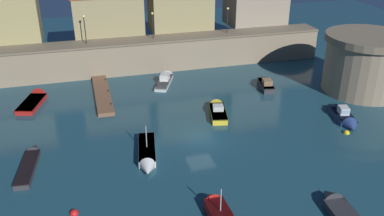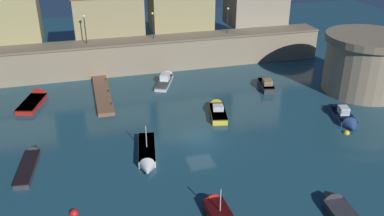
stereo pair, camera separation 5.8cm
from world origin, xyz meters
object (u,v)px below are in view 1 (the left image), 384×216
(quay_lamp_2, at_px, (227,16))
(moored_boat_4, at_px, (265,83))
(moored_boat_0, at_px, (30,162))
(moored_boat_8, at_px, (217,109))
(mooring_buoy_1, at_px, (346,133))
(moored_boat_6, at_px, (218,211))
(quay_lamp_1, at_px, (153,21))
(mooring_buoy_2, at_px, (74,214))
(moored_boat_7, at_px, (36,99))
(moored_boat_9, at_px, (147,155))
(moored_boat_10, at_px, (166,78))
(quay_lamp_0, at_px, (84,25))
(moored_boat_3, at_px, (346,119))
(fortress_tower, at_px, (366,63))

(quay_lamp_2, height_order, moored_boat_4, quay_lamp_2)
(moored_boat_0, relative_size, moored_boat_8, 1.20)
(moored_boat_4, distance_m, mooring_buoy_1, 13.07)
(moored_boat_6, distance_m, mooring_buoy_1, 17.75)
(quay_lamp_1, height_order, mooring_buoy_2, quay_lamp_1)
(moored_boat_0, distance_m, moored_boat_7, 13.47)
(moored_boat_0, bearing_deg, moored_boat_4, -62.20)
(moored_boat_9, xyz_separation_m, mooring_buoy_1, (19.37, -0.65, -0.36))
(moored_boat_0, height_order, mooring_buoy_1, moored_boat_0)
(moored_boat_9, bearing_deg, quay_lamp_1, 176.64)
(moored_boat_6, relative_size, moored_boat_10, 0.68)
(moored_boat_6, xyz_separation_m, moored_boat_9, (-3.51, 8.60, -0.06))
(moored_boat_10, xyz_separation_m, mooring_buoy_2, (-11.70, -23.06, -0.33))
(quay_lamp_0, distance_m, moored_boat_3, 32.56)
(quay_lamp_2, xyz_separation_m, moored_boat_0, (-24.91, -20.36, -6.30))
(moored_boat_7, bearing_deg, mooring_buoy_2, -153.33)
(fortress_tower, xyz_separation_m, moored_boat_8, (-18.54, -1.06, -3.09))
(quay_lamp_0, bearing_deg, fortress_tower, -24.40)
(quay_lamp_1, relative_size, moored_boat_9, 0.53)
(moored_boat_9, bearing_deg, moored_boat_10, 171.71)
(moored_boat_3, height_order, mooring_buoy_1, moored_boat_3)
(moored_boat_0, height_order, moored_boat_10, moored_boat_10)
(moored_boat_6, bearing_deg, quay_lamp_0, 11.67)
(moored_boat_9, distance_m, moored_boat_10, 18.23)
(mooring_buoy_1, bearing_deg, moored_boat_10, 127.65)
(moored_boat_7, bearing_deg, moored_boat_3, -97.70)
(quay_lamp_2, bearing_deg, quay_lamp_1, 180.00)
(quay_lamp_2, height_order, moored_boat_9, quay_lamp_2)
(quay_lamp_0, distance_m, moored_boat_0, 22.15)
(fortress_tower, relative_size, mooring_buoy_1, 16.52)
(moored_boat_4, bearing_deg, moored_boat_10, 76.20)
(fortress_tower, relative_size, moored_boat_7, 1.59)
(fortress_tower, height_order, moored_boat_8, fortress_tower)
(moored_boat_4, xyz_separation_m, mooring_buoy_2, (-22.90, -17.80, -0.49))
(moored_boat_4, height_order, mooring_buoy_2, moored_boat_4)
(mooring_buoy_1, distance_m, mooring_buoy_2, 26.10)
(moored_boat_7, bearing_deg, moored_boat_10, -65.70)
(quay_lamp_0, xyz_separation_m, moored_boat_4, (20.35, -10.01, -6.16))
(fortress_tower, height_order, moored_boat_10, fortress_tower)
(moored_boat_3, relative_size, moored_boat_7, 0.91)
(moored_boat_0, relative_size, moored_boat_6, 1.51)
(moored_boat_7, xyz_separation_m, mooring_buoy_2, (3.78, -20.92, -0.29))
(moored_boat_0, xyz_separation_m, mooring_buoy_1, (29.06, -2.43, -0.29))
(quay_lamp_2, relative_size, moored_boat_10, 0.54)
(moored_boat_0, xyz_separation_m, moored_boat_6, (13.20, -10.39, 0.13))
(moored_boat_3, xyz_separation_m, moored_boat_10, (-15.23, 15.89, -0.00))
(moored_boat_0, bearing_deg, mooring_buoy_1, -88.43)
(moored_boat_0, bearing_deg, moored_boat_8, -67.85)
(quay_lamp_1, xyz_separation_m, moored_boat_3, (15.78, -20.65, -6.23))
(quay_lamp_2, relative_size, moored_boat_6, 0.79)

